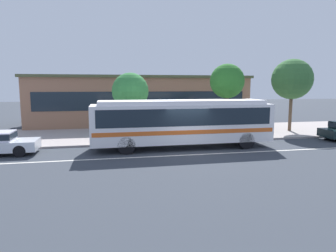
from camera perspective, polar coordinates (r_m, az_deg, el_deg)
ground_plane at (r=17.23m, az=3.68°, el=-4.96°), size 120.00×120.00×0.00m
sidewalk_slab at (r=23.47m, az=-0.46°, el=-1.38°), size 60.00×8.00×0.12m
lane_stripe_center at (r=16.48m, az=4.41°, el=-5.54°), size 56.00×0.16×0.01m
transit_bus at (r=18.08m, az=2.81°, el=1.10°), size 10.89×2.57×2.92m
pedestrian_waiting_near_sign at (r=20.01m, az=-0.90°, el=0.09°), size 0.46×0.46×1.70m
pedestrian_walking_along_curb at (r=21.22m, az=1.63°, el=0.48°), size 0.40×0.40×1.68m
bus_stop_sign at (r=21.31m, az=14.13°, el=1.94°), size 0.08×0.44×2.49m
street_tree_near_stop at (r=21.26m, az=-7.25°, el=6.58°), size 2.60×2.60×4.58m
street_tree_mid_block at (r=22.59m, az=11.29°, el=8.35°), size 2.54×2.54×5.27m
street_tree_far_end at (r=26.09m, az=22.74°, el=8.26°), size 3.22×3.22×5.80m
station_building at (r=29.92m, az=-5.49°, el=5.00°), size 20.70×7.52×4.72m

